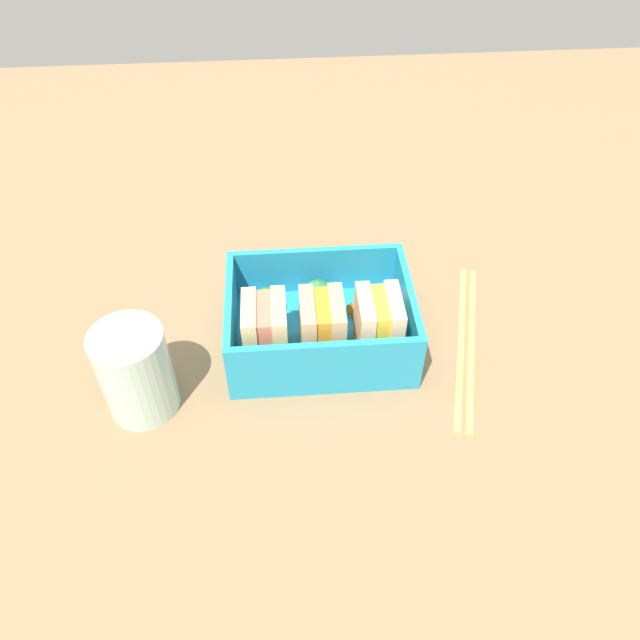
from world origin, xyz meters
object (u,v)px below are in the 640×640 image
object	(u,v)px
carrot_stick_far_left	(368,303)
chopstick_pair	(467,341)
strawberry_far_left	(315,297)
drinking_glass	(136,372)
sandwich_center	(265,331)
strawberry_left	(267,303)
sandwich_center_left	(322,328)
sandwich_left	(378,325)

from	to	relation	value
carrot_stick_far_left	chopstick_pair	world-z (taller)	carrot_stick_far_left
strawberry_far_left	drinking_glass	world-z (taller)	drinking_glass
sandwich_center	strawberry_left	world-z (taller)	sandwich_center
chopstick_pair	drinking_glass	distance (cm)	28.42
strawberry_left	drinking_glass	xyz separation A→B (cm)	(10.25, 8.35, 1.39)
strawberry_left	chopstick_pair	distance (cm)	18.13
sandwich_center_left	strawberry_far_left	world-z (taller)	sandwich_center_left
carrot_stick_far_left	strawberry_left	size ratio (longest dim) A/B	1.23
sandwich_center_left	strawberry_left	xyz separation A→B (cm)	(4.53, -4.86, -1.48)
strawberry_far_left	sandwich_left	bearing A→B (deg)	133.71
strawberry_left	sandwich_left	bearing A→B (deg)	152.18
strawberry_left	sandwich_center	bearing A→B (deg)	88.32
chopstick_pair	drinking_glass	size ratio (longest dim) A/B	2.41
sandwich_left	sandwich_center_left	size ratio (longest dim) A/B	1.00
strawberry_far_left	carrot_stick_far_left	bearing A→B (deg)	178.12
sandwich_center	sandwich_left	bearing A→B (deg)	180.00
sandwich_center	strawberry_far_left	distance (cm)	6.91
strawberry_left	chopstick_pair	size ratio (longest dim) A/B	0.17
sandwich_center_left	carrot_stick_far_left	size ratio (longest dim) A/B	1.47
sandwich_center_left	sandwich_center	size ratio (longest dim) A/B	1.00
sandwich_center_left	drinking_glass	distance (cm)	15.19
sandwich_left	carrot_stick_far_left	size ratio (longest dim) A/B	1.47
sandwich_left	carrot_stick_far_left	bearing A→B (deg)	-89.54
sandwich_center	strawberry_far_left	size ratio (longest dim) A/B	1.65
strawberry_far_left	strawberry_left	world-z (taller)	strawberry_far_left
sandwich_center	drinking_glass	distance (cm)	10.70
chopstick_pair	sandwich_center_left	bearing A→B (deg)	4.44
carrot_stick_far_left	chopstick_pair	bearing A→B (deg)	154.85
strawberry_far_left	chopstick_pair	distance (cm)	14.09
sandwich_left	strawberry_far_left	bearing A→B (deg)	-46.29
sandwich_left	sandwich_center_left	distance (cm)	4.67
chopstick_pair	sandwich_center	bearing A→B (deg)	3.27
strawberry_left	carrot_stick_far_left	bearing A→B (deg)	-179.36
sandwich_center_left	chopstick_pair	world-z (taller)	sandwich_center_left
carrot_stick_far_left	drinking_glass	bearing A→B (deg)	23.53
sandwich_center	strawberry_left	bearing A→B (deg)	-91.68
strawberry_left	drinking_glass	bearing A→B (deg)	39.17
sandwich_center	drinking_glass	bearing A→B (deg)	19.08
strawberry_left	sandwich_center_left	bearing A→B (deg)	133.00
sandwich_center	carrot_stick_far_left	xyz separation A→B (cm)	(-9.30, -4.96, -2.26)
drinking_glass	sandwich_left	bearing A→B (deg)	-169.81
sandwich_center	chopstick_pair	xyz separation A→B (cm)	(-17.71, -1.01, -3.76)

